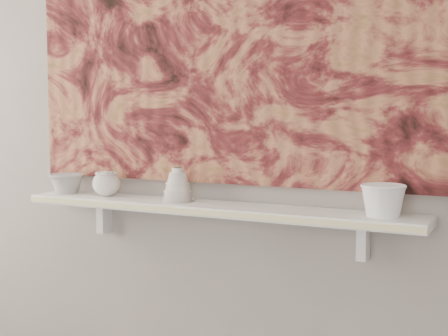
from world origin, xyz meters
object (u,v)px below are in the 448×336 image
Objects in this scene: painting at (223,20)px; bell_vessel at (178,184)px; bowl_grey at (67,183)px; shelf at (212,208)px; cup_cream at (106,184)px; bowl_white at (383,200)px.

painting is 12.96× the size of bell_vessel.
bowl_grey is 1.13× the size of bell_vessel.
bowl_grey reaches higher than shelf.
bell_vessel reaches higher than bowl_grey.
shelf is at bearing 0.00° from cup_cream.
painting is at bearing 31.57° from bell_vessel.
painting reaches higher than bell_vessel.
bowl_white is (0.69, 0.00, -0.01)m from bell_vessel.
painting is 0.80m from bowl_white.
bowl_grey is (-0.61, 0.00, 0.05)m from shelf.
bell_vessel is at bearing 180.00° from shelf.
bowl_white is at bearing 0.00° from shelf.
shelf is 0.56m from bowl_white.
bell_vessel is (0.30, 0.00, 0.01)m from cup_cream.
painting is 0.71m from cup_cream.
bowl_grey is at bearing -172.50° from painting.
shelf is 0.93× the size of painting.
shelf is 12.10× the size of bell_vessel.
shelf is at bearing 0.00° from bowl_grey.
bell_vessel is 0.88× the size of bowl_white.
bowl_grey is 0.18m from cup_cream.
shelf is at bearing -90.00° from painting.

